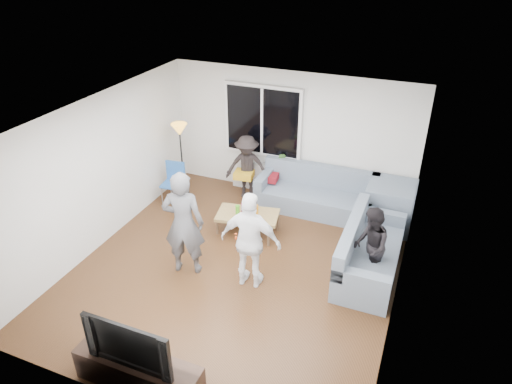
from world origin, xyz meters
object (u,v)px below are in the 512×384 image
at_px(floor_lamp, 182,160).
at_px(sofa_right_section, 371,249).
at_px(side_chair, 173,184).
at_px(player_right, 251,241).
at_px(coffee_table, 248,223).
at_px(television, 133,340).
at_px(player_left, 184,224).
at_px(spectator_right, 370,246).
at_px(tv_console, 139,372).
at_px(sofa_back_section, 315,191).
at_px(spectator_back, 247,167).

bearing_deg(floor_lamp, sofa_right_section, -15.28).
bearing_deg(side_chair, player_right, -41.41).
distance_m(coffee_table, television, 3.59).
bearing_deg(side_chair, television, -70.53).
bearing_deg(side_chair, player_left, -59.74).
height_order(player_right, television, player_right).
height_order(coffee_table, spectator_right, spectator_right).
bearing_deg(tv_console, television, 0.00).
bearing_deg(sofa_back_section, spectator_back, 178.83).
bearing_deg(player_left, television, 89.18).
bearing_deg(tv_console, sofa_back_section, 80.02).
distance_m(tv_console, television, 0.54).
distance_m(coffee_table, floor_lamp, 2.08).
height_order(floor_lamp, player_left, player_left).
bearing_deg(coffee_table, sofa_right_section, -6.93).
height_order(spectator_back, television, spectator_back).
xyz_separation_m(coffee_table, spectator_right, (2.26, -0.53, 0.45)).
distance_m(player_left, player_right, 1.11).
height_order(player_left, player_right, player_left).
distance_m(sofa_back_section, player_left, 2.99).
distance_m(sofa_back_section, player_right, 2.57).
bearing_deg(sofa_right_section, tv_console, 146.28).
relative_size(side_chair, tv_console, 0.54).
height_order(sofa_back_section, side_chair, side_chair).
bearing_deg(sofa_back_section, side_chair, -163.45).
relative_size(sofa_right_section, coffee_table, 1.82).
bearing_deg(player_right, sofa_back_section, -100.27).
height_order(sofa_back_section, player_left, player_left).
relative_size(sofa_back_section, floor_lamp, 1.47).
bearing_deg(coffee_table, side_chair, 166.99).
height_order(sofa_back_section, coffee_table, sofa_back_section).
height_order(sofa_back_section, tv_console, sofa_back_section).
distance_m(side_chair, spectator_back, 1.54).
height_order(coffee_table, floor_lamp, floor_lamp).
relative_size(coffee_table, player_right, 0.69).
distance_m(player_right, spectator_right, 1.83).
relative_size(sofa_right_section, spectator_back, 1.49).
bearing_deg(side_chair, spectator_back, 27.61).
xyz_separation_m(sofa_right_section, television, (-2.18, -3.27, 0.34)).
xyz_separation_m(coffee_table, tv_console, (0.08, -3.54, 0.02)).
bearing_deg(coffee_table, spectator_right, -13.16).
bearing_deg(spectator_right, player_left, -89.63).
relative_size(spectator_back, television, 1.19).
bearing_deg(tv_console, sofa_right_section, 56.28).
xyz_separation_m(sofa_right_section, floor_lamp, (-4.07, 1.11, 0.36)).
xyz_separation_m(floor_lamp, spectator_right, (4.07, -1.37, -0.13)).
height_order(sofa_right_section, player_right, player_right).
distance_m(player_right, television, 2.31).
xyz_separation_m(spectator_back, tv_console, (0.63, -4.80, -0.45)).
bearing_deg(player_right, spectator_back, -68.83).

